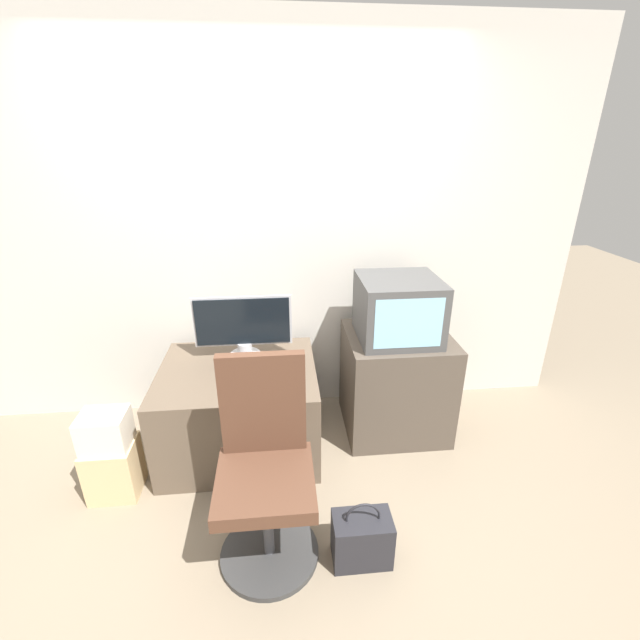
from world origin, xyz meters
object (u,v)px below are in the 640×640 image
Objects in this scene: mouse at (283,372)px; handbag at (362,538)px; crt_tv at (398,309)px; cardboard_box_lower at (114,468)px; office_chair at (266,474)px; main_monitor at (243,326)px; keyboard at (248,376)px.

handbag is at bearing -67.31° from mouse.
cardboard_box_lower is at bearing -165.90° from crt_tv.
handbag is (0.35, -0.83, -0.46)m from mouse.
cardboard_box_lower is (-0.88, 0.45, -0.29)m from office_chair.
main_monitor is 1.94× the size of keyboard.
handbag is at bearing -15.48° from office_chair.
crt_tv is 1.30m from office_chair.
crt_tv is at bearing 68.57° from handbag.
keyboard is 0.97× the size of cardboard_box_lower.
office_chair reaches higher than main_monitor.
mouse is at bearing 81.87° from office_chair.
main_monitor reaches higher than handbag.
office_chair is 3.10× the size of cardboard_box_lower.
mouse reaches higher than cardboard_box_lower.
handbag is (0.45, -0.12, -0.32)m from office_chair.
office_chair reaches higher than keyboard.
handbag is (-0.39, -1.00, -0.78)m from crt_tv.
main_monitor is at bearing 133.16° from mouse.
handbag is at bearing -111.43° from crt_tv.
main_monitor is 1.10m from cardboard_box_lower.
crt_tv is (0.95, 0.19, 0.32)m from keyboard.
keyboard is 0.71m from office_chair.
keyboard is 0.91m from cardboard_box_lower.
main_monitor is 1.03m from office_chair.
office_chair is 2.89× the size of handbag.
main_monitor reaches higher than cardboard_box_lower.
keyboard is 5.29× the size of mouse.
mouse is (0.21, 0.01, 0.01)m from keyboard.
crt_tv is at bearing 11.32° from keyboard.
main_monitor is at bearing 96.29° from keyboard.
main_monitor reaches higher than mouse.
keyboard is 0.21m from mouse.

